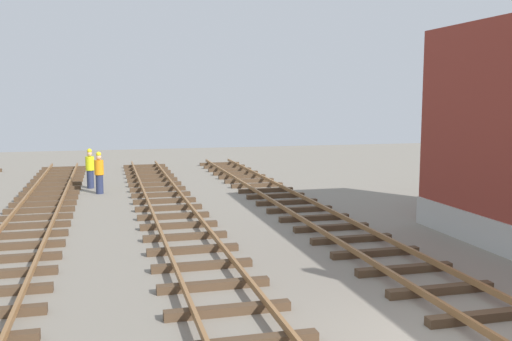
{
  "coord_description": "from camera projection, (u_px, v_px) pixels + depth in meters",
  "views": [
    {
      "loc": [
        -5.59,
        -8.14,
        4.18
      ],
      "look_at": [
        -0.84,
        9.95,
        1.82
      ],
      "focal_mm": 40.06,
      "sensor_mm": 36.0,
      "label": 1
    }
  ],
  "objects": [
    {
      "name": "track_worker_distant",
      "position": [
        90.0,
        169.0,
        26.66
      ],
      "size": [
        0.4,
        0.4,
        1.87
      ],
      "color": "#262D4C",
      "rests_on": "ground"
    },
    {
      "name": "track_worker_foreground",
      "position": [
        99.0,
        173.0,
        25.11
      ],
      "size": [
        0.4,
        0.4,
        1.87
      ],
      "color": "#262D4C",
      "rests_on": "ground"
    }
  ]
}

